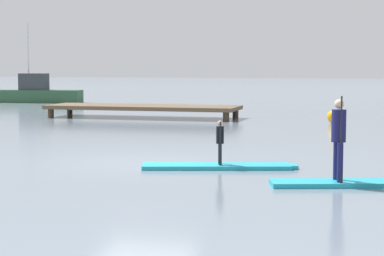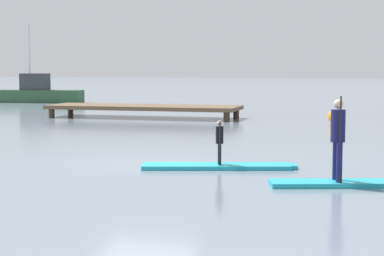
% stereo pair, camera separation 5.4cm
% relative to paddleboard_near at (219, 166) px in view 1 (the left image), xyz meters
% --- Properties ---
extents(ground_plane, '(240.00, 240.00, 0.00)m').
position_rel_paddleboard_near_xyz_m(ground_plane, '(-2.01, 0.32, -0.05)').
color(ground_plane, slate).
extents(paddleboard_near, '(3.80, 1.71, 0.10)m').
position_rel_paddleboard_near_xyz_m(paddleboard_near, '(0.00, 0.00, 0.00)').
color(paddleboard_near, '#1E9EB2').
rests_on(paddleboard_near, ground).
extents(paddler_child_solo, '(0.23, 0.37, 1.07)m').
position_rel_paddleboard_near_xyz_m(paddler_child_solo, '(0.02, -0.01, 0.65)').
color(paddler_child_solo, black).
rests_on(paddler_child_solo, paddleboard_near).
extents(paddleboard_far, '(3.49, 1.63, 0.10)m').
position_rel_paddleboard_near_xyz_m(paddleboard_far, '(3.24, -1.66, 0.00)').
color(paddleboard_far, '#1E9EB2').
rests_on(paddleboard_far, ground).
extents(paddler_adult, '(0.37, 0.52, 1.78)m').
position_rel_paddleboard_near_xyz_m(paddler_adult, '(2.94, -1.76, 1.03)').
color(paddler_adult, '#19194C').
rests_on(paddler_adult, paddleboard_far).
extents(fishing_boat_green_midground, '(5.99, 1.98, 5.36)m').
position_rel_paddleboard_near_xyz_m(fishing_boat_green_midground, '(-18.66, 26.24, 0.63)').
color(fishing_boat_green_midground, '#2D5638').
rests_on(fishing_boat_green_midground, ground).
extents(floating_dock, '(9.20, 2.69, 0.60)m').
position_rel_paddleboard_near_xyz_m(floating_dock, '(-7.20, 15.01, 0.45)').
color(floating_dock, brown).
rests_on(floating_dock, ground).
extents(mooring_buoy_far, '(0.59, 0.59, 0.59)m').
position_rel_paddleboard_near_xyz_m(mooring_buoy_far, '(1.83, 14.19, 0.25)').
color(mooring_buoy_far, orange).
rests_on(mooring_buoy_far, ground).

